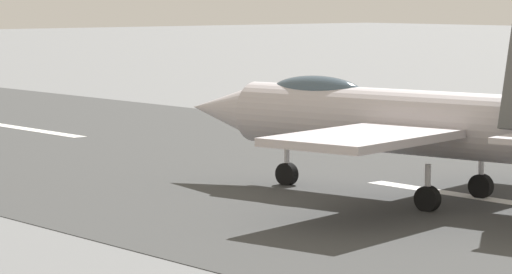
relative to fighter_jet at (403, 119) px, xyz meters
name	(u,v)px	position (x,y,z in m)	size (l,w,h in m)	color
ground_plane	(446,193)	(-0.17, -1.86, -2.48)	(400.00, 400.00, 0.00)	slate
runway_strip	(446,193)	(-0.19, -1.86, -2.47)	(240.00, 26.00, 0.02)	#3C3D3D
fighter_jet	(403,119)	(0.00, 0.00, 0.00)	(16.61, 13.52, 5.68)	#B5AEB3
marker_cone_mid	(505,139)	(6.89, -13.76, -2.20)	(0.44, 0.44, 0.55)	orange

